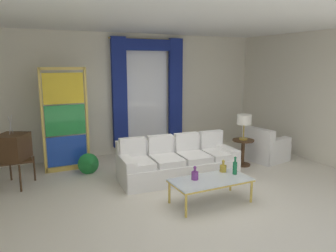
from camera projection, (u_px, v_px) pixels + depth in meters
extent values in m
plane|color=silver|center=(187.00, 192.00, 5.86)|extent=(16.00, 16.00, 0.00)
cube|color=silver|center=(129.00, 94.00, 8.27)|extent=(8.00, 0.12, 3.00)
cube|color=silver|center=(311.00, 97.00, 7.67)|extent=(0.12, 7.00, 3.00)
cube|color=white|center=(168.00, 22.00, 5.98)|extent=(8.00, 7.60, 0.04)
cube|color=white|center=(147.00, 92.00, 8.39)|extent=(1.10, 0.02, 2.50)
cylinder|color=gold|center=(148.00, 39.00, 8.07)|extent=(2.00, 0.04, 0.04)
cube|color=navy|center=(120.00, 93.00, 7.97)|extent=(0.36, 0.12, 2.70)
cube|color=navy|center=(175.00, 91.00, 8.63)|extent=(0.36, 0.12, 2.70)
cube|color=navy|center=(148.00, 45.00, 8.07)|extent=(1.80, 0.10, 0.28)
cube|color=white|center=(179.00, 170.00, 6.50)|extent=(2.38, 1.07, 0.38)
cube|color=white|center=(172.00, 155.00, 6.80)|extent=(2.33, 0.37, 0.78)
cube|color=white|center=(225.00, 159.00, 6.87)|extent=(0.26, 0.87, 0.56)
cube|color=white|center=(126.00, 172.00, 6.09)|extent=(0.26, 0.87, 0.56)
cube|color=white|center=(218.00, 154.00, 6.72)|extent=(0.59, 0.77, 0.12)
cube|color=white|center=(211.00, 140.00, 6.97)|extent=(0.52, 0.18, 0.40)
cube|color=white|center=(193.00, 157.00, 6.51)|extent=(0.59, 0.77, 0.12)
cube|color=white|center=(186.00, 142.00, 6.76)|extent=(0.52, 0.18, 0.40)
cube|color=white|center=(166.00, 160.00, 6.30)|extent=(0.59, 0.77, 0.12)
cube|color=white|center=(160.00, 145.00, 6.55)|extent=(0.52, 0.18, 0.40)
cube|color=white|center=(137.00, 163.00, 6.09)|extent=(0.59, 0.77, 0.12)
cube|color=white|center=(132.00, 148.00, 6.34)|extent=(0.52, 0.18, 0.40)
cube|color=silver|center=(211.00, 180.00, 5.34)|extent=(1.32, 0.65, 0.02)
cube|color=gold|center=(201.00, 175.00, 5.62)|extent=(1.32, 0.04, 0.03)
cube|color=gold|center=(221.00, 187.00, 5.08)|extent=(1.32, 0.04, 0.03)
cube|color=gold|center=(176.00, 187.00, 5.07)|extent=(0.04, 0.65, 0.03)
cube|color=gold|center=(242.00, 175.00, 5.62)|extent=(0.04, 0.65, 0.03)
cylinder|color=gold|center=(169.00, 192.00, 5.37)|extent=(0.04, 0.04, 0.38)
cylinder|color=gold|center=(231.00, 180.00, 5.90)|extent=(0.04, 0.04, 0.38)
cylinder|color=gold|center=(186.00, 205.00, 4.87)|extent=(0.04, 0.04, 0.38)
cylinder|color=gold|center=(251.00, 191.00, 5.40)|extent=(0.04, 0.04, 0.38)
cylinder|color=#196B3D|center=(235.00, 168.00, 5.56)|extent=(0.07, 0.07, 0.21)
cylinder|color=#196B3D|center=(235.00, 161.00, 5.53)|extent=(0.03, 0.03, 0.06)
sphere|color=#196B3D|center=(235.00, 158.00, 5.53)|extent=(0.04, 0.04, 0.04)
cylinder|color=#753384|center=(195.00, 176.00, 5.32)|extent=(0.12, 0.12, 0.13)
cylinder|color=#753384|center=(195.00, 170.00, 5.30)|extent=(0.04, 0.04, 0.05)
sphere|color=#753384|center=(195.00, 168.00, 5.29)|extent=(0.05, 0.05, 0.05)
cylinder|color=gold|center=(223.00, 168.00, 5.70)|extent=(0.12, 0.12, 0.12)
cylinder|color=gold|center=(223.00, 164.00, 5.68)|extent=(0.04, 0.04, 0.05)
sphere|color=gold|center=(223.00, 161.00, 5.67)|extent=(0.05, 0.05, 0.05)
cube|color=#472D19|center=(14.00, 160.00, 6.07)|extent=(0.62, 0.54, 0.03)
cylinder|color=#472D19|center=(10.00, 168.00, 6.40)|extent=(0.04, 0.04, 0.50)
cylinder|color=#472D19|center=(20.00, 178.00, 5.83)|extent=(0.04, 0.04, 0.50)
cylinder|color=#472D19|center=(34.00, 168.00, 6.38)|extent=(0.04, 0.04, 0.50)
cube|color=#472D19|center=(13.00, 147.00, 6.02)|extent=(0.69, 0.72, 0.48)
cube|color=black|center=(0.00, 146.00, 6.03)|extent=(0.20, 0.35, 0.30)
cylinder|color=gold|center=(3.00, 154.00, 6.14)|extent=(0.03, 0.04, 0.04)
cylinder|color=silver|center=(11.00, 125.00, 5.94)|extent=(0.07, 0.12, 0.34)
cylinder|color=silver|center=(11.00, 125.00, 5.94)|extent=(0.07, 0.12, 0.34)
cube|color=white|center=(266.00, 152.00, 7.77)|extent=(0.92, 0.92, 0.40)
cube|color=white|center=(267.00, 141.00, 7.72)|extent=(0.79, 0.79, 0.10)
cube|color=white|center=(258.00, 145.00, 7.55)|extent=(0.33, 0.82, 0.80)
cube|color=white|center=(256.00, 145.00, 8.01)|extent=(0.76, 0.30, 0.58)
cube|color=white|center=(278.00, 151.00, 7.50)|extent=(0.76, 0.30, 0.58)
cube|color=gold|center=(43.00, 122.00, 6.64)|extent=(0.05, 0.05, 2.20)
cube|color=gold|center=(87.00, 119.00, 7.03)|extent=(0.05, 0.05, 2.20)
cube|color=gold|center=(62.00, 69.00, 6.63)|extent=(0.90, 0.05, 0.06)
cube|color=gold|center=(68.00, 168.00, 7.04)|extent=(0.90, 0.05, 0.10)
cube|color=#1E47B7|center=(67.00, 151.00, 6.96)|extent=(0.82, 0.02, 0.64)
cube|color=#238E3D|center=(65.00, 120.00, 6.84)|extent=(0.82, 0.02, 0.64)
cube|color=yellow|center=(63.00, 88.00, 6.71)|extent=(0.82, 0.02, 0.64)
cylinder|color=beige|center=(88.00, 171.00, 6.89)|extent=(0.16, 0.16, 0.06)
ellipsoid|color=navy|center=(88.00, 166.00, 6.87)|extent=(0.18, 0.32, 0.20)
sphere|color=navy|center=(86.00, 159.00, 6.97)|extent=(0.09, 0.09, 0.09)
cone|color=gold|center=(86.00, 159.00, 7.03)|extent=(0.02, 0.04, 0.02)
cone|color=#208337|center=(90.00, 164.00, 6.69)|extent=(0.44, 0.40, 0.50)
cylinder|color=#472D19|center=(243.00, 140.00, 7.28)|extent=(0.48, 0.48, 0.03)
cylinder|color=#472D19|center=(243.00, 153.00, 7.34)|extent=(0.08, 0.08, 0.55)
cylinder|color=#472D19|center=(242.00, 164.00, 7.39)|extent=(0.36, 0.36, 0.03)
cylinder|color=#B29338|center=(243.00, 139.00, 7.28)|extent=(0.18, 0.18, 0.04)
cylinder|color=#B29338|center=(244.00, 130.00, 7.24)|extent=(0.03, 0.03, 0.36)
cylinder|color=white|center=(244.00, 119.00, 7.19)|extent=(0.32, 0.32, 0.22)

